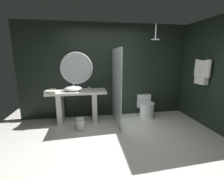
# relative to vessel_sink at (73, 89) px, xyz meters

# --- Properties ---
(ground_plane) EXTENTS (5.76, 5.76, 0.00)m
(ground_plane) POSITION_rel_vessel_sink_xyz_m (0.94, -1.53, -0.90)
(ground_plane) COLOR silver
(back_wall_panel) EXTENTS (4.80, 0.10, 2.60)m
(back_wall_panel) POSITION_rel_vessel_sink_xyz_m (0.94, 0.37, 0.40)
(back_wall_panel) COLOR black
(back_wall_panel) RESTS_ON ground_plane
(side_wall_right) EXTENTS (0.10, 2.47, 2.60)m
(side_wall_right) POSITION_rel_vessel_sink_xyz_m (3.29, -0.77, 0.40)
(side_wall_right) COLOR black
(side_wall_right) RESTS_ON ground_plane
(vanity_counter) EXTENTS (1.50, 0.58, 0.84)m
(vanity_counter) POSITION_rel_vessel_sink_xyz_m (0.09, 0.01, -0.36)
(vanity_counter) COLOR silver
(vanity_counter) RESTS_ON ground_plane
(vessel_sink) EXTENTS (0.45, 0.37, 0.22)m
(vessel_sink) POSITION_rel_vessel_sink_xyz_m (0.00, 0.00, 0.00)
(vessel_sink) COLOR white
(vessel_sink) RESTS_ON vanity_counter
(tumbler_cup) EXTENTS (0.07, 0.07, 0.09)m
(tumbler_cup) POSITION_rel_vessel_sink_xyz_m (0.41, 0.03, -0.02)
(tumbler_cup) COLOR silver
(tumbler_cup) RESTS_ON vanity_counter
(tissue_box) EXTENTS (0.15, 0.11, 0.08)m
(tissue_box) POSITION_rel_vessel_sink_xyz_m (-0.50, -0.03, -0.02)
(tissue_box) COLOR #3D3323
(tissue_box) RESTS_ON vanity_counter
(round_wall_mirror) EXTENTS (0.87, 0.06, 0.87)m
(round_wall_mirror) POSITION_rel_vessel_sink_xyz_m (0.09, 0.29, 0.50)
(round_wall_mirror) COLOR silver
(shower_glass_panel) EXTENTS (0.02, 1.17, 1.91)m
(shower_glass_panel) POSITION_rel_vessel_sink_xyz_m (1.09, -0.26, 0.05)
(shower_glass_panel) COLOR silver
(shower_glass_panel) RESTS_ON ground_plane
(rain_shower_head) EXTENTS (0.21, 0.21, 0.38)m
(rain_shower_head) POSITION_rel_vessel_sink_xyz_m (2.09, -0.16, 1.26)
(rain_shower_head) COLOR silver
(hanging_bathrobe) EXTENTS (0.20, 0.50, 0.65)m
(hanging_bathrobe) POSITION_rel_vessel_sink_xyz_m (3.15, -0.61, 0.46)
(hanging_bathrobe) COLOR silver
(toilet) EXTENTS (0.42, 0.60, 0.60)m
(toilet) POSITION_rel_vessel_sink_xyz_m (2.02, 0.07, -0.63)
(toilet) COLOR white
(toilet) RESTS_ON ground_plane
(waste_bin) EXTENTS (0.22, 0.22, 0.31)m
(waste_bin) POSITION_rel_vessel_sink_xyz_m (0.17, -0.51, -0.75)
(waste_bin) COLOR silver
(waste_bin) RESTS_ON ground_plane
(folded_hand_towel) EXTENTS (0.33, 0.26, 0.07)m
(folded_hand_towel) POSITION_rel_vessel_sink_xyz_m (-0.50, -0.18, -0.03)
(folded_hand_towel) COLOR silver
(folded_hand_towel) RESTS_ON vanity_counter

